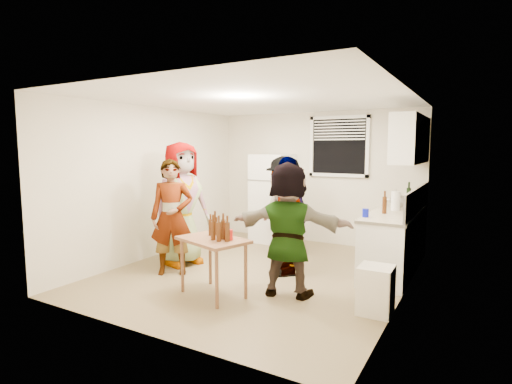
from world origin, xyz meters
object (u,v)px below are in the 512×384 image
Objects in this scene: beer_bottle_counter at (384,214)px; guest_black at (287,273)px; blue_cup at (365,217)px; guest_orange at (288,295)px; refrigerator at (272,198)px; trash_bin at (376,291)px; guest_grey at (183,263)px; serving_table at (214,295)px; beer_bottle_table at (211,235)px; guest_back_left at (282,255)px; guest_stripe at (173,273)px; kettle at (397,207)px; wine_bottle at (408,205)px; guest_back_right at (284,256)px; red_cup at (229,240)px.

beer_bottle_counter is 1.64m from guest_black.
blue_cup is 0.07× the size of guest_orange.
blue_cup is 1.42m from guest_black.
refrigerator is 3.18× the size of trash_bin.
guest_grey is at bearing 172.11° from trash_bin.
beer_bottle_counter reaches higher than serving_table.
beer_bottle_table is (0.57, -2.82, -0.13)m from refrigerator.
guest_back_left is at bearing 156.93° from blue_cup.
blue_cup reaches higher than guest_stripe.
wine_bottle is at bearing 79.94° from kettle.
refrigerator is 2.88m from beer_bottle_table.
refrigerator reaches higher than guest_back_right.
guest_grey is 1.12× the size of guest_black.
wine_bottle is at bearing 61.37° from red_cup.
refrigerator is 2.18m from guest_black.
beer_bottle_counter is at bearing 99.14° from trash_bin.
guest_black is (-1.29, -1.29, -0.90)m from kettle.
serving_table is 1.33m from guest_black.
trash_bin reaches higher than guest_orange.
beer_bottle_table reaches higher than guest_orange.
guest_orange is (0.86, -1.62, 0.00)m from guest_back_left.
beer_bottle_counter is 2.63m from serving_table.
blue_cup reaches higher than guest_black.
beer_bottle_table is at bearing 165.10° from red_cup.
kettle is 0.72m from beer_bottle_counter.
red_cup is at bearing 8.47° from serving_table.
guest_black is at bearing -33.36° from guest_back_right.
red_cup is at bearing -166.14° from trash_bin.
kettle is 0.16× the size of guest_stripe.
refrigerator is 13.53× the size of red_cup.
guest_stripe is at bearing 161.85° from beer_bottle_table.
serving_table reaches higher than guest_back_right.
refrigerator is 2.50m from wine_bottle.
blue_cup is at bearing -12.28° from guest_stripe.
red_cup reaches higher than guest_back_left.
guest_stripe is at bearing 157.81° from serving_table.
kettle is 3.20m from serving_table.
refrigerator is 14.96× the size of blue_cup.
beer_bottle_table reaches higher than serving_table.
guest_back_left is at bearing 172.35° from guest_black.
red_cup is at bearing 26.71° from guest_orange.
blue_cup is 2.86m from guest_stripe.
blue_cup is at bearing 111.36° from trash_bin.
wine_bottle is 0.52× the size of trash_bin.
red_cup is 0.07× the size of guest_grey.
blue_cup reaches higher than guest_grey.
guest_back_right is 0.88m from guest_black.
beer_bottle_counter is 1.95m from guest_back_left.
beer_bottle_counter reaches higher than guest_orange.
refrigerator is 6.14× the size of wine_bottle.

